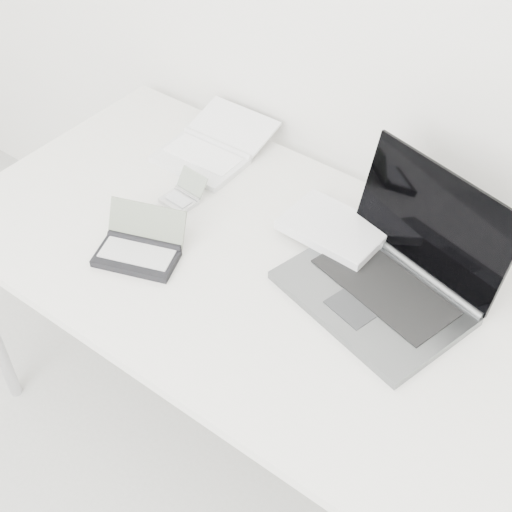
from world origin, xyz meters
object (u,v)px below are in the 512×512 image
Objects in this scene: laptop_large at (378,265)px; netbook_open_white at (210,150)px; palmtop_charcoal at (140,248)px; desk at (277,284)px.

laptop_large reaches higher than netbook_open_white.
netbook_open_white is 0.42m from palmtop_charcoal.
netbook_open_white is at bearing -178.32° from laptop_large.
laptop_large is (0.19, 0.12, 0.09)m from desk.
palmtop_charcoal is (-0.28, -0.15, 0.07)m from desk.
desk is 3.00× the size of laptop_large.
netbook_open_white is at bearing 148.60° from desk.
netbook_open_white is (-0.41, 0.25, 0.06)m from desk.
netbook_open_white is (-0.60, 0.13, -0.03)m from laptop_large.
desk is at bearing -134.69° from laptop_large.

